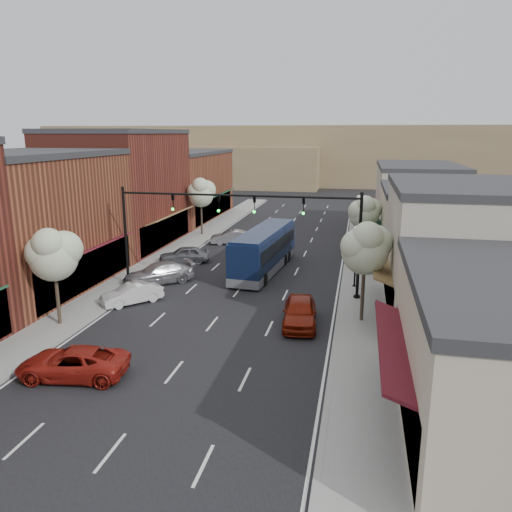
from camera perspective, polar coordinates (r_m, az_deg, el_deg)
The scene contains 28 objects.
ground at distance 26.95m, azimuth -6.27°, elevation -9.26°, with size 160.00×160.00×0.00m, color black.
sidewalk_left at distance 46.26m, azimuth -9.15°, elevation 0.61°, with size 2.80×73.00×0.15m, color gray.
sidewalk_right at distance 43.30m, azimuth 12.12°, elevation -0.44°, with size 2.80×73.00×0.15m, color gray.
curb_left at distance 45.78m, azimuth -7.51°, elevation 0.53°, with size 0.25×73.00×0.17m, color gray.
curb_right at distance 43.31m, azimuth 10.27°, elevation -0.35°, with size 0.25×73.00×0.17m, color gray.
bldg_left_midnear at distance 37.34m, azimuth -24.76°, elevation 3.51°, with size 10.14×14.10×9.40m.
bldg_left_midfar at distance 49.08m, azimuth -15.20°, elevation 7.38°, with size 10.14×14.10×10.90m.
bldg_left_far at distance 63.80m, azimuth -8.63°, elevation 7.98°, with size 10.14×18.10×8.40m.
bldg_right_midnear at distance 30.81m, azimuth 22.41°, elevation 0.36°, with size 9.14×12.10×7.90m.
bldg_right_midfar at distance 42.57m, azimuth 19.49°, elevation 3.09°, with size 9.14×12.10×6.40m.
bldg_right_far at distance 56.24m, azimuth 17.75°, elevation 6.19°, with size 9.14×16.10×7.40m.
hill_far at distance 113.88m, azimuth 7.97°, elevation 11.46°, with size 120.00×30.00×12.00m, color #7A6647.
hill_near at distance 106.90m, azimuth -6.25°, elevation 10.29°, with size 50.00×20.00×8.00m, color #7A6647.
signal_mast_right at distance 32.14m, azimuth 7.57°, elevation 3.13°, with size 8.22×0.46×7.00m.
signal_mast_left at distance 34.79m, azimuth -11.26°, elevation 3.80°, with size 8.22×0.46×7.00m.
tree_right_near at distance 28.13m, azimuth 12.46°, elevation 1.02°, with size 2.85×2.65×5.95m.
tree_right_far at distance 43.95m, azimuth 12.31°, elevation 4.98°, with size 2.85×2.65×5.43m.
tree_left_near at distance 29.16m, azimuth -22.16°, elevation 0.30°, with size 2.85×2.65×5.69m.
tree_left_far at distance 52.36m, azimuth -6.29°, elevation 7.28°, with size 2.85×2.65×6.13m.
lamp_post_near at distance 34.84m, azimuth 11.38°, elevation 1.09°, with size 0.44×0.44×4.44m.
lamp_post_far at distance 52.06m, azimuth 11.62°, elevation 5.26°, with size 0.44×0.44×4.44m.
coach_bus at distance 38.78m, azimuth 0.96°, elevation 0.76°, with size 3.36×11.08×3.34m.
red_hatchback at distance 28.29m, azimuth 5.02°, elevation -6.37°, with size 1.86×4.62×1.57m, color maroon.
parked_car_a at distance 23.94m, azimuth -20.22°, elevation -11.41°, with size 2.24×4.87×1.35m, color maroon.
parked_car_b at distance 32.67m, azimuth -14.03°, elevation -4.21°, with size 1.36×3.89×1.28m, color silver.
parked_car_c at distance 36.57m, azimuth -11.08°, elevation -1.95°, with size 2.07×5.09×1.48m, color #9E9EA3.
parked_car_d at distance 41.91m, azimuth -8.19°, elevation 0.15°, with size 1.67×4.14×1.41m, color #57595F.
parked_car_e at distance 48.71m, azimuth -2.82°, elevation 2.16°, with size 1.42×4.07×1.34m, color #97979C.
Camera 1 is at (7.87, -23.51, 10.56)m, focal length 35.00 mm.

